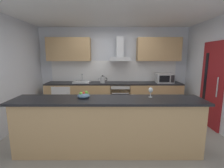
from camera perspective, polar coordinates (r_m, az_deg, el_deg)
name	(u,v)px	position (r m, az deg, el deg)	size (l,w,h in m)	color
ground	(114,132)	(3.89, 0.60, -16.46)	(5.70, 4.55, 0.02)	gray
ceiling	(114,11)	(3.60, 0.68, 24.27)	(5.70, 4.55, 0.02)	white
wall_back	(113,69)	(5.34, 0.34, 5.40)	(5.70, 0.12, 2.60)	silver
wall_left	(2,75)	(4.23, -34.13, 2.54)	(0.12, 4.55, 2.60)	silver
backsplash_tile	(113,71)	(5.27, 0.35, 4.58)	(3.99, 0.02, 0.66)	white
counter_back	(113,97)	(5.10, 0.37, -4.50)	(4.13, 0.60, 0.90)	tan
counter_island	(107,126)	(2.96, -1.66, -14.37)	(3.29, 0.64, 0.99)	tan
upper_cabinets	(113,49)	(5.10, 0.37, 12.05)	(4.08, 0.32, 0.70)	tan
side_door	(211,85)	(4.56, 31.32, -0.25)	(0.08, 0.85, 2.05)	maroon
oven	(119,97)	(5.08, 2.51, -4.46)	(0.60, 0.62, 0.80)	slate
refrigerator	(63,98)	(5.30, -16.77, -4.67)	(0.58, 0.60, 0.85)	white
microwave	(164,78)	(5.18, 17.73, 2.02)	(0.50, 0.38, 0.30)	#B7BABC
sink	(81,82)	(5.07, -10.78, 0.77)	(0.50, 0.40, 0.26)	silver
kettle	(102,80)	(4.94, -3.54, 1.58)	(0.29, 0.15, 0.24)	#B7BABC
range_hood	(119,53)	(5.05, 2.55, 10.67)	(0.62, 0.45, 0.72)	#B7BABC
wine_glass	(150,90)	(2.96, 13.18, -2.19)	(0.08, 0.08, 0.18)	silver
fruit_bowl	(83,96)	(2.90, -10.17, -4.01)	(0.22, 0.22, 0.13)	slate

